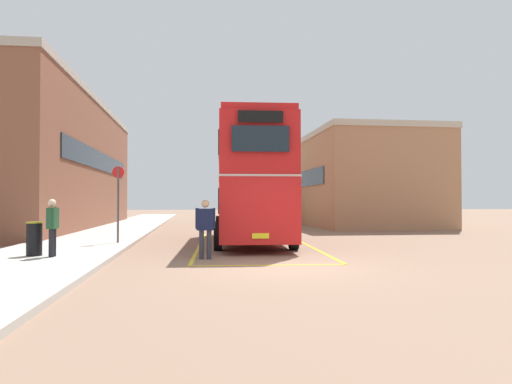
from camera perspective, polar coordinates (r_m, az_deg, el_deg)
ground_plane at (r=26.22m, az=-2.49°, el=-4.80°), size 135.60×135.60×0.00m
sidewalk_left at (r=28.85m, az=-15.90°, el=-4.29°), size 4.00×57.60×0.14m
brick_building_left at (r=31.89m, az=-23.92°, el=3.11°), size 6.56×23.26×7.96m
depot_building_right at (r=36.16m, az=11.23°, el=1.24°), size 7.69×17.50×6.31m
double_decker_bus at (r=19.33m, az=-0.67°, el=1.33°), size 3.25×9.96×4.75m
single_deck_bus at (r=39.29m, az=-0.87°, el=-1.19°), size 3.56×9.29×3.02m
pedestrian_boarding at (r=13.86m, az=-6.13°, el=-3.93°), size 0.58×0.27×1.73m
pedestrian_waiting_near at (r=14.36m, az=-23.32°, el=-3.54°), size 0.24×0.54×1.61m
litter_bin at (r=14.87m, az=-25.16°, el=-5.11°), size 0.45×0.45×0.96m
bus_stop_sign at (r=18.42m, az=-16.29°, el=-0.58°), size 0.44×0.08×2.85m
bay_marking_yellow at (r=17.52m, az=-0.12°, el=-6.63°), size 4.86×12.06×0.01m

